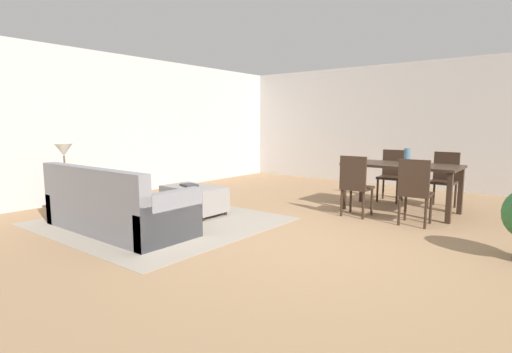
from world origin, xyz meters
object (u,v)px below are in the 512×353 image
(couch, at_px, (116,209))
(dining_chair_near_right, at_px, (415,188))
(side_table, at_px, (66,186))
(dining_table, at_px, (401,170))
(dining_chair_far_left, at_px, (392,172))
(table_lamp, at_px, (64,151))
(ottoman_table, at_px, (194,198))
(dining_chair_far_right, at_px, (444,176))
(book_on_ottoman, at_px, (189,185))
(dining_chair_near_left, at_px, (355,183))
(vase_centerpiece, at_px, (407,156))

(couch, distance_m, dining_chair_near_right, 4.00)
(side_table, distance_m, dining_table, 5.20)
(dining_table, height_order, dining_chair_near_right, dining_chair_near_right)
(couch, bearing_deg, dining_chair_far_left, 63.54)
(dining_chair_far_left, bearing_deg, table_lamp, -129.80)
(ottoman_table, bearing_deg, dining_chair_far_right, 45.38)
(dining_chair_near_right, distance_m, dining_chair_far_right, 1.57)
(dining_table, bearing_deg, dining_chair_far_right, 59.10)
(dining_chair_near_right, bearing_deg, couch, -138.31)
(dining_chair_far_right, distance_m, book_on_ottoman, 4.20)
(table_lamp, bearing_deg, book_on_ottoman, 40.32)
(couch, xyz_separation_m, dining_chair_far_left, (2.11, 4.24, 0.23))
(dining_chair_near_right, xyz_separation_m, book_on_ottoman, (-2.95, -1.40, -0.07))
(side_table, height_order, dining_chair_far_left, dining_chair_far_left)
(table_lamp, relative_size, book_on_ottoman, 2.02)
(ottoman_table, bearing_deg, dining_chair_far_left, 55.64)
(dining_chair_near_right, bearing_deg, book_on_ottoman, -154.50)
(dining_chair_near_left, height_order, dining_chair_near_right, same)
(dining_chair_near_left, bearing_deg, table_lamp, -143.28)
(couch, distance_m, dining_table, 4.30)
(dining_chair_near_left, bearing_deg, book_on_ottoman, -145.95)
(ottoman_table, relative_size, dining_chair_near_right, 1.05)
(couch, bearing_deg, vase_centerpiece, 52.49)
(dining_table, height_order, dining_chair_near_left, dining_chair_near_left)
(table_lamp, xyz_separation_m, dining_chair_far_right, (4.38, 4.18, -0.46))
(table_lamp, relative_size, dining_chair_far_left, 0.57)
(table_lamp, height_order, dining_table, table_lamp)
(side_table, relative_size, book_on_ottoman, 2.19)
(dining_chair_far_right, bearing_deg, couch, -125.28)
(ottoman_table, bearing_deg, vase_centerpiece, 40.03)
(dining_chair_near_left, height_order, dining_chair_far_right, same)
(dining_table, bearing_deg, couch, -126.20)
(dining_chair_far_right, bearing_deg, dining_chair_near_right, -90.37)
(dining_table, bearing_deg, vase_centerpiece, -23.05)
(side_table, distance_m, vase_centerpiece, 5.26)
(book_on_ottoman, bearing_deg, table_lamp, -139.68)
(couch, relative_size, dining_chair_near_right, 2.36)
(couch, height_order, dining_chair_near_right, dining_chair_near_right)
(ottoman_table, height_order, dining_table, dining_table)
(table_lamp, bearing_deg, dining_chair_near_left, 36.72)
(dining_chair_near_right, bearing_deg, side_table, -149.12)
(couch, xyz_separation_m, dining_chair_near_left, (2.12, 2.66, 0.23))
(couch, height_order, side_table, couch)
(dining_chair_far_left, bearing_deg, dining_chair_near_left, -89.80)
(couch, distance_m, ottoman_table, 1.29)
(dining_chair_far_left, relative_size, book_on_ottoman, 3.54)
(ottoman_table, relative_size, dining_chair_far_right, 1.05)
(table_lamp, bearing_deg, dining_table, 41.06)
(table_lamp, xyz_separation_m, vase_centerpiece, (4.01, 3.37, -0.09))
(book_on_ottoman, bearing_deg, dining_chair_near_left, 34.05)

